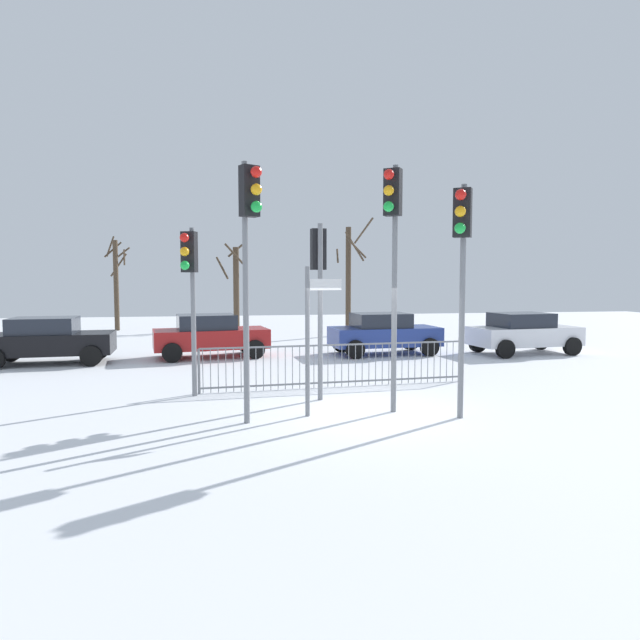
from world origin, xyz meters
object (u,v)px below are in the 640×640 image
Objects in this scene: traffic_light_foreground_left at (393,232)px; direction_sign_post at (310,332)px; traffic_light_mid_left at (318,271)px; bare_tree_right at (236,284)px; car_blue_trailing at (383,333)px; car_red_mid at (210,335)px; traffic_light_rear_left at (249,233)px; traffic_light_mid_right at (462,248)px; traffic_light_rear_right at (190,273)px; car_white_near at (523,332)px; bare_tree_left at (116,281)px; car_black_far at (48,340)px; bare_tree_centre at (349,276)px.

direction_sign_post is at bearing 32.50° from traffic_light_foreground_left.
bare_tree_right is at bearing 88.93° from traffic_light_mid_left.
car_blue_trailing and car_red_mid have the same top height.
traffic_light_mid_right is at bearing 148.51° from traffic_light_rear_left.
traffic_light_mid_right is 5.91m from traffic_light_rear_right.
bare_tree_right is at bearing 123.53° from car_white_near.
bare_tree_left reaches higher than car_red_mid.
car_white_near is 0.81× the size of bare_tree_left.
traffic_light_mid_right is 9.46m from car_blue_trailing.
car_red_mid is 12.13m from bare_tree_left.
traffic_light_rear_right is (-1.21, 2.57, -0.70)m from traffic_light_rear_left.
traffic_light_rear_right is at bearing -54.56° from car_black_far.
car_black_far is at bearing -147.58° from bare_tree_centre.
traffic_light_mid_left reaches higher than car_blue_trailing.
car_white_near is (16.02, -0.36, 0.00)m from car_black_far.
car_red_mid is at bearing -29.22° from traffic_light_mid_right.
car_white_near is at bearing -5.15° from car_black_far.
traffic_light_foreground_left reaches higher than car_red_mid.
bare_tree_right is at bearing 75.61° from car_red_mid.
bare_tree_left is 12.18m from bare_tree_centre.
car_blue_trailing and car_black_far have the same top height.
traffic_light_foreground_left is 1.07× the size of bare_tree_right.
traffic_light_mid_right is 22.54m from bare_tree_left.
car_white_near is (10.06, 8.02, -2.73)m from traffic_light_rear_left.
traffic_light_rear_right is 17.54m from bare_tree_right.
traffic_light_foreground_left reaches higher than traffic_light_mid_left.
car_black_far is 0.70× the size of bare_tree_centre.
traffic_light_mid_left reaches higher than traffic_light_rear_right.
car_white_near is (7.26, 7.64, -2.81)m from traffic_light_foreground_left.
traffic_light_mid_right is at bearing -33.74° from direction_sign_post.
traffic_light_rear_left is 1.21× the size of car_white_near.
direction_sign_post is 0.53× the size of bare_tree_centre.
traffic_light_rear_right reaches higher than car_white_near.
traffic_light_mid_right reaches higher than car_blue_trailing.
car_red_mid is at bearing 3.33° from car_black_far.
traffic_light_mid_left is 1.33× the size of direction_sign_post.
bare_tree_right is (-1.08, 19.60, 0.75)m from direction_sign_post.
traffic_light_mid_right is 0.93× the size of traffic_light_rear_left.
car_black_far is 13.26m from bare_tree_right.
bare_tree_right reaches higher than traffic_light_mid_right.
traffic_light_rear_left reaches higher than bare_tree_right.
bare_tree_centre reaches higher than car_blue_trailing.
traffic_light_mid_left is at bearing -78.65° from car_red_mid.
traffic_light_rear_left is 1.23× the size of car_black_far.
bare_tree_right is at bearing 58.68° from car_black_far.
car_blue_trailing is 5.03m from car_white_near.
traffic_light_rear_right is at bearing -116.84° from bare_tree_centre.
traffic_light_foreground_left reaches higher than car_black_far.
car_red_mid is at bearing -31.08° from traffic_light_foreground_left.
traffic_light_foreground_left is 12.20m from car_black_far.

